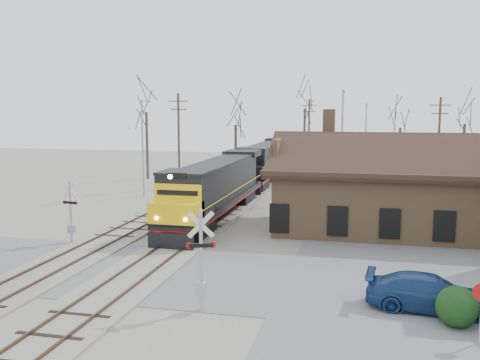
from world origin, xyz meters
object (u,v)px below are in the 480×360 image
(depot, at_px, (388,194))
(locomotive_trailing, at_px, (265,162))
(parked_car, at_px, (430,293))
(locomotive_lead, at_px, (215,188))

(depot, relative_size, locomotive_trailing, 0.79)
(depot, height_order, parked_car, depot)
(locomotive_lead, distance_m, locomotive_trailing, 19.57)
(depot, height_order, locomotive_trailing, depot)
(locomotive_lead, xyz_separation_m, locomotive_trailing, (0.00, 19.57, -0.00))
(depot, distance_m, locomotive_lead, 12.03)
(depot, bearing_deg, parked_car, -85.35)
(depot, xyz_separation_m, locomotive_trailing, (-11.99, 20.53, -0.16))
(locomotive_trailing, bearing_deg, parked_car, -69.25)
(locomotive_trailing, xyz_separation_m, parked_car, (13.14, -34.69, -1.53))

